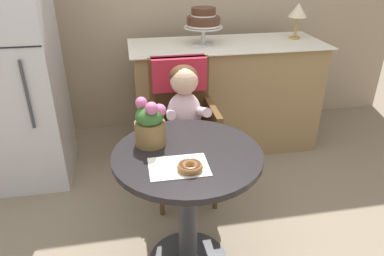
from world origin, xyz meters
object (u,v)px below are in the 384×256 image
Objects in this scene: table_lamp at (298,12)px; donut_front at (190,166)px; flower_vase at (150,123)px; tiered_cake_stand at (203,21)px; seated_child at (185,112)px; wicker_chair at (181,107)px; refrigerator at (7,68)px; cafe_table at (188,189)px.

donut_front is at bearing -127.49° from table_lamp.
donut_front is 0.40× the size of table_lamp.
tiered_cake_stand is (0.51, 1.18, 0.25)m from flower_vase.
flower_vase is at bearing -119.15° from seated_child.
table_lamp is (1.06, 0.81, 0.44)m from seated_child.
seated_child is at bearing -84.26° from wicker_chair.
table_lamp is (1.16, 1.51, 0.37)m from donut_front.
seated_child is 1.27m from refrigerator.
refrigerator is (-0.89, 0.98, 0.02)m from flower_vase.
wicker_chair is 8.45× the size of donut_front.
flower_vase reaches higher than donut_front.
donut_front is 0.07× the size of refrigerator.
seated_child is at bearing 81.61° from cafe_table.
wicker_chair is (0.08, 0.71, 0.13)m from cafe_table.
wicker_chair reaches higher than donut_front.
wicker_chair is 0.56× the size of refrigerator.
flower_vase is at bearing -106.60° from wicker_chair.
wicker_chair is 3.35× the size of table_lamp.
cafe_table is 1.46m from tiered_cake_stand.
refrigerator reaches higher than table_lamp.
table_lamp is 0.17× the size of refrigerator.
seated_child reaches higher than wicker_chair.
table_lamp is at bearing 49.87° from cafe_table.
table_lamp is (1.14, 1.36, 0.61)m from cafe_table.
tiered_cake_stand reaches higher than seated_child.
cafe_table is 2.99× the size of flower_vase.
tiered_cake_stand is at bearing 70.17° from seated_child.
wicker_chair is 0.87m from donut_front.
tiered_cake_stand reaches higher than flower_vase.
flower_vase is at bearing -113.42° from tiered_cake_stand.
cafe_table is at bearing -35.39° from flower_vase.
wicker_chair is 3.97× the size of flower_vase.
donut_front is (-0.02, -0.15, 0.23)m from cafe_table.
wicker_chair is 1.31× the size of seated_child.
flower_vase is 1.32m from tiered_cake_stand.
tiered_cake_stand is at bearing 66.58° from flower_vase.
refrigerator is (-1.05, 1.10, 0.34)m from cafe_table.
wicker_chair is at bearing -19.14° from refrigerator.
flower_vase is 0.14× the size of refrigerator.
donut_front reaches higher than cafe_table.
cafe_table is 6.38× the size of donut_front.
flower_vase is at bearing 144.61° from cafe_table.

